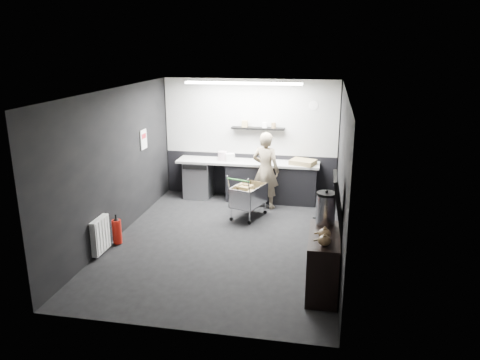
# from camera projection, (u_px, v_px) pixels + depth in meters

# --- Properties ---
(floor) EXTENTS (5.50, 5.50, 0.00)m
(floor) POSITION_uv_depth(u_px,v_px,m) (225.00, 242.00, 8.47)
(floor) COLOR black
(floor) RESTS_ON ground
(ceiling) EXTENTS (5.50, 5.50, 0.00)m
(ceiling) POSITION_uv_depth(u_px,v_px,m) (223.00, 91.00, 7.70)
(ceiling) COLOR white
(ceiling) RESTS_ON wall_back
(wall_back) EXTENTS (5.50, 0.00, 5.50)m
(wall_back) POSITION_uv_depth(u_px,v_px,m) (250.00, 139.00, 10.68)
(wall_back) COLOR black
(wall_back) RESTS_ON floor
(wall_front) EXTENTS (5.50, 0.00, 5.50)m
(wall_front) POSITION_uv_depth(u_px,v_px,m) (173.00, 230.00, 5.49)
(wall_front) COLOR black
(wall_front) RESTS_ON floor
(wall_left) EXTENTS (0.00, 5.50, 5.50)m
(wall_left) POSITION_uv_depth(u_px,v_px,m) (116.00, 164.00, 8.44)
(wall_left) COLOR black
(wall_left) RESTS_ON floor
(wall_right) EXTENTS (0.00, 5.50, 5.50)m
(wall_right) POSITION_uv_depth(u_px,v_px,m) (342.00, 176.00, 7.73)
(wall_right) COLOR black
(wall_right) RESTS_ON floor
(kitchen_wall_panel) EXTENTS (3.95, 0.02, 1.70)m
(kitchen_wall_panel) POSITION_uv_depth(u_px,v_px,m) (250.00, 117.00, 10.52)
(kitchen_wall_panel) COLOR #B9B9B5
(kitchen_wall_panel) RESTS_ON wall_back
(dado_panel) EXTENTS (3.95, 0.02, 1.00)m
(dado_panel) POSITION_uv_depth(u_px,v_px,m) (250.00, 175.00, 10.90)
(dado_panel) COLOR black
(dado_panel) RESTS_ON wall_back
(floating_shelf) EXTENTS (1.20, 0.22, 0.04)m
(floating_shelf) POSITION_uv_depth(u_px,v_px,m) (258.00, 128.00, 10.44)
(floating_shelf) COLOR black
(floating_shelf) RESTS_ON wall_back
(wall_clock) EXTENTS (0.20, 0.03, 0.20)m
(wall_clock) POSITION_uv_depth(u_px,v_px,m) (313.00, 105.00, 10.17)
(wall_clock) COLOR white
(wall_clock) RESTS_ON wall_back
(poster) EXTENTS (0.02, 0.30, 0.40)m
(poster) POSITION_uv_depth(u_px,v_px,m) (144.00, 139.00, 9.61)
(poster) COLOR white
(poster) RESTS_ON wall_left
(poster_red_band) EXTENTS (0.02, 0.22, 0.10)m
(poster_red_band) POSITION_uv_depth(u_px,v_px,m) (144.00, 136.00, 9.58)
(poster_red_band) COLOR red
(poster_red_band) RESTS_ON poster
(radiator) EXTENTS (0.10, 0.50, 0.60)m
(radiator) POSITION_uv_depth(u_px,v_px,m) (100.00, 235.00, 7.86)
(radiator) COLOR white
(radiator) RESTS_ON wall_left
(ceiling_strip) EXTENTS (2.40, 0.20, 0.04)m
(ceiling_strip) POSITION_uv_depth(u_px,v_px,m) (243.00, 83.00, 9.45)
(ceiling_strip) COLOR white
(ceiling_strip) RESTS_ON ceiling
(prep_counter) EXTENTS (3.20, 0.61, 0.90)m
(prep_counter) POSITION_uv_depth(u_px,v_px,m) (253.00, 181.00, 10.59)
(prep_counter) COLOR black
(prep_counter) RESTS_ON floor
(person) EXTENTS (0.70, 0.56, 1.67)m
(person) POSITION_uv_depth(u_px,v_px,m) (266.00, 170.00, 10.00)
(person) COLOR #BCB095
(person) RESTS_ON floor
(shopping_cart) EXTENTS (0.75, 1.00, 0.93)m
(shopping_cart) POSITION_uv_depth(u_px,v_px,m) (248.00, 197.00, 9.53)
(shopping_cart) COLOR silver
(shopping_cart) RESTS_ON floor
(sideboard) EXTENTS (0.49, 1.15, 1.73)m
(sideboard) POSITION_uv_depth(u_px,v_px,m) (324.00, 254.00, 6.70)
(sideboard) COLOR black
(sideboard) RESTS_ON floor
(fire_extinguisher) EXTENTS (0.16, 0.16, 0.54)m
(fire_extinguisher) POSITION_uv_depth(u_px,v_px,m) (117.00, 231.00, 8.28)
(fire_extinguisher) COLOR #AD150B
(fire_extinguisher) RESTS_ON floor
(cardboard_box) EXTENTS (0.62, 0.54, 0.10)m
(cardboard_box) POSITION_uv_depth(u_px,v_px,m) (303.00, 162.00, 10.21)
(cardboard_box) COLOR #9C8553
(cardboard_box) RESTS_ON prep_counter
(pink_tub) EXTENTS (0.20, 0.20, 0.20)m
(pink_tub) POSITION_uv_depth(u_px,v_px,m) (222.00, 156.00, 10.57)
(pink_tub) COLOR beige
(pink_tub) RESTS_ON prep_counter
(white_container) EXTENTS (0.24, 0.22, 0.17)m
(white_container) POSITION_uv_depth(u_px,v_px,m) (230.00, 157.00, 10.49)
(white_container) COLOR white
(white_container) RESTS_ON prep_counter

